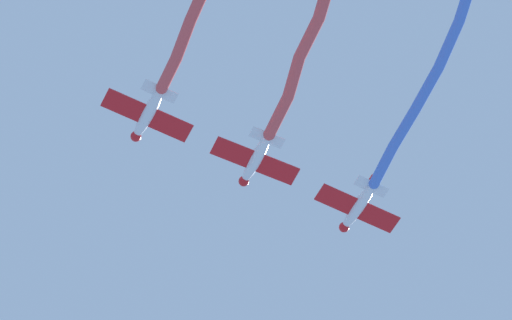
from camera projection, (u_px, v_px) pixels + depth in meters
airplane_lead at (358, 207)px, 83.27m from camera, size 5.58×5.67×1.63m
smoke_trail_lead at (450, 22)px, 77.18m from camera, size 21.79×15.60×3.72m
airplane_left_wing at (255, 160)px, 81.50m from camera, size 5.41×5.83×1.63m
airplane_right_wing at (148, 114)px, 79.22m from camera, size 5.56×5.69×1.63m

